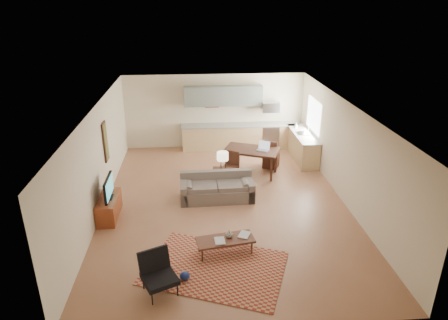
{
  "coord_description": "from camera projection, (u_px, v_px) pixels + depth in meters",
  "views": [
    {
      "loc": [
        -0.8,
        -9.62,
        5.26
      ],
      "look_at": [
        0.0,
        0.3,
        1.15
      ],
      "focal_mm": 32.0,
      "sensor_mm": 36.0,
      "label": 1
    }
  ],
  "objects": [
    {
      "name": "sofa",
      "position": [
        217.0,
        187.0,
        11.0
      ],
      "size": [
        2.12,
        0.96,
        0.73
      ],
      "primitive_type": null,
      "rotation": [
        0.0,
        0.0,
        0.02
      ],
      "color": "#675A51",
      "rests_on": "floor"
    },
    {
      "name": "laptop",
      "position": [
        263.0,
        146.0,
        12.27
      ],
      "size": [
        0.44,
        0.4,
        0.26
      ],
      "primitive_type": null,
      "rotation": [
        0.0,
        0.0,
        -0.53
      ],
      "color": "#A5A8AD",
      "rests_on": "dining_table"
    },
    {
      "name": "dining_chair_far",
      "position": [
        271.0,
        153.0,
        13.03
      ],
      "size": [
        0.63,
        0.64,
        0.97
      ],
      "primitive_type": null,
      "rotation": [
        0.0,
        0.0,
        2.67
      ],
      "color": "black",
      "rests_on": "floor"
    },
    {
      "name": "vase",
      "position": [
        229.0,
        234.0,
        8.68
      ],
      "size": [
        0.21,
        0.21,
        0.17
      ],
      "primitive_type": "imported",
      "rotation": [
        0.0,
        0.0,
        -0.13
      ],
      "color": "black",
      "rests_on": "coffee_table"
    },
    {
      "name": "wall_art_left",
      "position": [
        106.0,
        142.0,
        10.93
      ],
      "size": [
        0.06,
        0.42,
        1.1
      ],
      "primitive_type": null,
      "color": "olive",
      "rests_on": "room"
    },
    {
      "name": "book_a",
      "position": [
        215.0,
        241.0,
        8.54
      ],
      "size": [
        0.25,
        0.32,
        0.03
      ],
      "primitive_type": "imported",
      "rotation": [
        0.0,
        0.0,
        0.05
      ],
      "color": "maroon",
      "rests_on": "coffee_table"
    },
    {
      "name": "table_lamp",
      "position": [
        223.0,
        160.0,
        11.3
      ],
      "size": [
        0.4,
        0.4,
        0.53
      ],
      "primitive_type": null,
      "rotation": [
        0.0,
        0.0,
        -0.26
      ],
      "color": "beige",
      "rests_on": "console_table"
    },
    {
      "name": "console_table",
      "position": [
        223.0,
        180.0,
        11.53
      ],
      "size": [
        0.61,
        0.44,
        0.67
      ],
      "primitive_type": null,
      "rotation": [
        0.0,
        0.0,
        -0.11
      ],
      "color": "black",
      "rests_on": "floor"
    },
    {
      "name": "soap_bottle",
      "position": [
        296.0,
        125.0,
        14.07
      ],
      "size": [
        0.11,
        0.11,
        0.19
      ],
      "primitive_type": "imported",
      "rotation": [
        0.0,
        0.0,
        0.12
      ],
      "color": "#FEF4C2",
      "rests_on": "kitchen_counter_right"
    },
    {
      "name": "kitchen_range",
      "position": [
        269.0,
        136.0,
        14.76
      ],
      "size": [
        0.62,
        0.62,
        0.9
      ],
      "primitive_type": "cube",
      "color": "#A5A8AD",
      "rests_on": "ground"
    },
    {
      "name": "armchair",
      "position": [
        159.0,
        275.0,
        7.49
      ],
      "size": [
        0.93,
        0.93,
        0.8
      ],
      "primitive_type": null,
      "rotation": [
        0.0,
        0.0,
        0.43
      ],
      "color": "black",
      "rests_on": "floor"
    },
    {
      "name": "coffee_table",
      "position": [
        225.0,
        246.0,
        8.72
      ],
      "size": [
        1.33,
        0.71,
        0.38
      ],
      "primitive_type": null,
      "rotation": [
        0.0,
        0.0,
        0.17
      ],
      "color": "#4C281B",
      "rests_on": "floor"
    },
    {
      "name": "kitchen_microwave",
      "position": [
        271.0,
        107.0,
        14.35
      ],
      "size": [
        0.62,
        0.4,
        0.35
      ],
      "primitive_type": "cube",
      "color": "#A5A8AD",
      "rests_on": "room"
    },
    {
      "name": "kitchen_counter_back",
      "position": [
        240.0,
        136.0,
        14.67
      ],
      "size": [
        4.26,
        0.64,
        0.92
      ],
      "primitive_type": null,
      "color": "tan",
      "rests_on": "ground"
    },
    {
      "name": "dining_chair_near",
      "position": [
        230.0,
        167.0,
        12.05
      ],
      "size": [
        0.62,
        0.63,
        0.93
      ],
      "primitive_type": null,
      "rotation": [
        0.0,
        0.0,
        -0.55
      ],
      "color": "black",
      "rests_on": "floor"
    },
    {
      "name": "room",
      "position": [
        225.0,
        157.0,
        10.41
      ],
      "size": [
        9.0,
        9.0,
        9.0
      ],
      "color": "#945F42",
      "rests_on": "ground"
    },
    {
      "name": "tv_credenza",
      "position": [
        109.0,
        207.0,
        10.15
      ],
      "size": [
        0.46,
        1.19,
        0.55
      ],
      "primitive_type": null,
      "color": "brown",
      "rests_on": "floor"
    },
    {
      "name": "kitchen_counter_right",
      "position": [
        302.0,
        146.0,
        13.74
      ],
      "size": [
        0.64,
        2.26,
        0.92
      ],
      "primitive_type": null,
      "color": "tan",
      "rests_on": "ground"
    },
    {
      "name": "rug",
      "position": [
        215.0,
        268.0,
        8.31
      ],
      "size": [
        3.3,
        2.81,
        0.02
      ],
      "primitive_type": "cube",
      "rotation": [
        0.0,
        0.0,
        -0.37
      ],
      "color": "maroon",
      "rests_on": "floor"
    },
    {
      "name": "window_right",
      "position": [
        314.0,
        115.0,
        13.34
      ],
      "size": [
        0.02,
        1.4,
        1.05
      ],
      "primitive_type": "cube",
      "color": "white",
      "rests_on": "room"
    },
    {
      "name": "dining_table",
      "position": [
        251.0,
        162.0,
        12.56
      ],
      "size": [
        1.88,
        1.5,
        0.84
      ],
      "primitive_type": null,
      "rotation": [
        0.0,
        0.0,
        -0.39
      ],
      "color": "black",
      "rests_on": "floor"
    },
    {
      "name": "tv",
      "position": [
        108.0,
        188.0,
        9.94
      ],
      "size": [
        0.09,
        0.92,
        0.55
      ],
      "primitive_type": null,
      "color": "black",
      "rests_on": "tv_credenza"
    },
    {
      "name": "book_b",
      "position": [
        239.0,
        234.0,
        8.82
      ],
      "size": [
        0.46,
        0.48,
        0.02
      ],
      "primitive_type": "imported",
      "rotation": [
        0.0,
        0.0,
        -0.44
      ],
      "color": "navy",
      "rests_on": "coffee_table"
    },
    {
      "name": "upper_cabinets",
      "position": [
        223.0,
        96.0,
        14.19
      ],
      "size": [
        2.8,
        0.34,
        0.7
      ],
      "primitive_type": "cube",
      "color": "gray",
      "rests_on": "room"
    },
    {
      "name": "triptych",
      "position": [
        212.0,
        101.0,
        14.37
      ],
      "size": [
        1.7,
        0.04,
        0.5
      ],
      "primitive_type": null,
      "color": "#FEF4C2",
      "rests_on": "room"
    }
  ]
}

